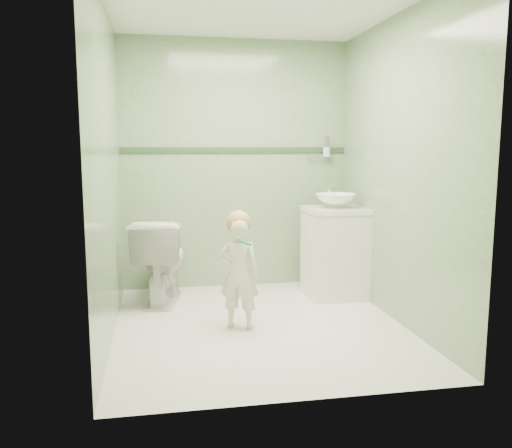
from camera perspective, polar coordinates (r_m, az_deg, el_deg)
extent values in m
plane|color=white|center=(4.18, 0.38, -10.93)|extent=(2.50, 2.50, 0.00)
cube|color=gray|center=(5.19, -2.20, 6.33)|extent=(2.20, 0.04, 2.40)
cube|color=gray|center=(2.74, 5.30, 4.53)|extent=(2.20, 0.04, 2.40)
cube|color=gray|center=(3.90, -15.76, 5.38)|extent=(0.04, 2.50, 2.40)
cube|color=gray|center=(4.30, 15.03, 5.65)|extent=(0.04, 2.50, 2.40)
plane|color=white|center=(4.08, 0.41, 22.81)|extent=(2.50, 2.50, 0.00)
cube|color=#2B4A2B|center=(5.17, -2.19, 7.99)|extent=(2.20, 0.02, 0.05)
cube|color=silver|center=(4.94, 8.47, -3.20)|extent=(0.52, 0.50, 0.80)
cube|color=white|center=(4.88, 8.58, 1.53)|extent=(0.54, 0.52, 0.04)
imported|color=white|center=(4.87, 8.60, 2.51)|extent=(0.37, 0.37, 0.13)
cylinder|color=silver|center=(5.05, 7.88, 3.37)|extent=(0.03, 0.03, 0.18)
cylinder|color=silver|center=(5.00, 8.07, 4.23)|extent=(0.02, 0.12, 0.02)
cylinder|color=silver|center=(5.32, 6.93, 7.19)|extent=(0.26, 0.02, 0.02)
cylinder|color=silver|center=(5.32, 7.63, 7.72)|extent=(0.07, 0.07, 0.09)
cylinder|color=purple|center=(5.31, 7.69, 8.47)|extent=(0.01, 0.01, 0.17)
cylinder|color=#2B42BF|center=(5.31, 7.52, 8.47)|extent=(0.01, 0.01, 0.17)
cylinder|color=#E0452C|center=(5.33, 7.75, 8.47)|extent=(0.01, 0.01, 0.17)
imported|color=white|center=(4.79, -10.19, -3.86)|extent=(0.55, 0.81, 0.76)
imported|color=silver|center=(4.02, -1.82, -5.42)|extent=(0.36, 0.31, 0.85)
sphere|color=tan|center=(3.97, -1.90, 0.14)|extent=(0.19, 0.19, 0.19)
cylinder|color=#0F8768|center=(3.82, -1.16, -2.08)|extent=(0.11, 0.11, 0.06)
cube|color=white|center=(3.88, -1.85, -1.33)|extent=(0.03, 0.03, 0.02)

